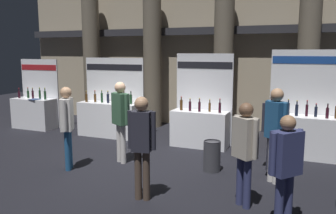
{
  "coord_description": "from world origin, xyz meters",
  "views": [
    {
      "loc": [
        3.77,
        -6.78,
        2.52
      ],
      "look_at": [
        0.72,
        0.5,
        1.25
      ],
      "focal_mm": 37.24,
      "sensor_mm": 36.0,
      "label": 1
    }
  ],
  "objects_px": {
    "exhibitor_booth_3": "(305,131)",
    "visitor_1": "(142,140)",
    "exhibitor_booth_0": "(35,110)",
    "visitor_8": "(286,161)",
    "visitor_2": "(121,114)",
    "visitor_3": "(245,145)",
    "exhibitor_booth_2": "(200,124)",
    "visitor_9": "(67,121)",
    "exhibitor_booth_1": "(110,116)",
    "visitor_4": "(274,125)",
    "visitor_7": "(276,127)",
    "trash_bin": "(212,156)"
  },
  "relations": [
    {
      "from": "visitor_4",
      "to": "visitor_8",
      "type": "relative_size",
      "value": 1.02
    },
    {
      "from": "visitor_1",
      "to": "visitor_8",
      "type": "relative_size",
      "value": 1.08
    },
    {
      "from": "visitor_2",
      "to": "visitor_9",
      "type": "distance_m",
      "value": 1.17
    },
    {
      "from": "visitor_1",
      "to": "visitor_2",
      "type": "relative_size",
      "value": 0.96
    },
    {
      "from": "exhibitor_booth_1",
      "to": "visitor_4",
      "type": "relative_size",
      "value": 1.39
    },
    {
      "from": "exhibitor_booth_3",
      "to": "visitor_2",
      "type": "xyz_separation_m",
      "value": [
        -3.84,
        -2.07,
        0.49
      ]
    },
    {
      "from": "visitor_2",
      "to": "visitor_3",
      "type": "relative_size",
      "value": 1.07
    },
    {
      "from": "exhibitor_booth_0",
      "to": "visitor_4",
      "type": "relative_size",
      "value": 1.35
    },
    {
      "from": "exhibitor_booth_3",
      "to": "visitor_4",
      "type": "bearing_deg",
      "value": -114.72
    },
    {
      "from": "visitor_3",
      "to": "exhibitor_booth_0",
      "type": "bearing_deg",
      "value": -165.01
    },
    {
      "from": "visitor_4",
      "to": "visitor_7",
      "type": "height_order",
      "value": "visitor_7"
    },
    {
      "from": "exhibitor_booth_0",
      "to": "visitor_8",
      "type": "relative_size",
      "value": 1.37
    },
    {
      "from": "visitor_4",
      "to": "exhibitor_booth_3",
      "type": "bearing_deg",
      "value": 50.06
    },
    {
      "from": "exhibitor_booth_0",
      "to": "visitor_8",
      "type": "xyz_separation_m",
      "value": [
        8.12,
        -3.75,
        0.4
      ]
    },
    {
      "from": "visitor_2",
      "to": "visitor_9",
      "type": "bearing_deg",
      "value": 75.56
    },
    {
      "from": "exhibitor_booth_1",
      "to": "exhibitor_booth_3",
      "type": "xyz_separation_m",
      "value": [
        5.44,
        -0.01,
        0.02
      ]
    },
    {
      "from": "exhibitor_booth_2",
      "to": "visitor_3",
      "type": "distance_m",
      "value": 3.73
    },
    {
      "from": "exhibitor_booth_1",
      "to": "visitor_2",
      "type": "distance_m",
      "value": 2.68
    },
    {
      "from": "exhibitor_booth_3",
      "to": "visitor_4",
      "type": "xyz_separation_m",
      "value": [
        -0.59,
        -1.29,
        0.36
      ]
    },
    {
      "from": "visitor_9",
      "to": "trash_bin",
      "type": "bearing_deg",
      "value": -95.15
    },
    {
      "from": "exhibitor_booth_2",
      "to": "trash_bin",
      "type": "height_order",
      "value": "exhibitor_booth_2"
    },
    {
      "from": "visitor_9",
      "to": "exhibitor_booth_3",
      "type": "bearing_deg",
      "value": -83.73
    },
    {
      "from": "exhibitor_booth_0",
      "to": "visitor_2",
      "type": "height_order",
      "value": "exhibitor_booth_0"
    },
    {
      "from": "trash_bin",
      "to": "visitor_8",
      "type": "relative_size",
      "value": 0.4
    },
    {
      "from": "visitor_1",
      "to": "visitor_7",
      "type": "relative_size",
      "value": 0.97
    },
    {
      "from": "exhibitor_booth_2",
      "to": "visitor_2",
      "type": "xyz_separation_m",
      "value": [
        -1.23,
        -2.04,
        0.52
      ]
    },
    {
      "from": "exhibitor_booth_3",
      "to": "trash_bin",
      "type": "bearing_deg",
      "value": -134.14
    },
    {
      "from": "exhibitor_booth_0",
      "to": "trash_bin",
      "type": "distance_m",
      "value": 6.79
    },
    {
      "from": "exhibitor_booth_1",
      "to": "visitor_4",
      "type": "bearing_deg",
      "value": -15.03
    },
    {
      "from": "exhibitor_booth_3",
      "to": "visitor_8",
      "type": "xyz_separation_m",
      "value": [
        -0.18,
        -3.76,
        0.37
      ]
    },
    {
      "from": "exhibitor_booth_0",
      "to": "visitor_8",
      "type": "height_order",
      "value": "exhibitor_booth_0"
    },
    {
      "from": "visitor_2",
      "to": "visitor_4",
      "type": "xyz_separation_m",
      "value": [
        3.24,
        0.78,
        -0.13
      ]
    },
    {
      "from": "exhibitor_booth_3",
      "to": "exhibitor_booth_0",
      "type": "bearing_deg",
      "value": -179.96
    },
    {
      "from": "exhibitor_booth_0",
      "to": "exhibitor_booth_3",
      "type": "distance_m",
      "value": 8.31
    },
    {
      "from": "visitor_7",
      "to": "visitor_9",
      "type": "bearing_deg",
      "value": 52.72
    },
    {
      "from": "exhibitor_booth_3",
      "to": "visitor_9",
      "type": "relative_size",
      "value": 1.43
    },
    {
      "from": "exhibitor_booth_2",
      "to": "visitor_1",
      "type": "xyz_separation_m",
      "value": [
        0.12,
        -3.66,
        0.46
      ]
    },
    {
      "from": "exhibitor_booth_0",
      "to": "visitor_8",
      "type": "bearing_deg",
      "value": -24.78
    },
    {
      "from": "visitor_1",
      "to": "visitor_2",
      "type": "xyz_separation_m",
      "value": [
        -1.35,
        1.62,
        0.06
      ]
    },
    {
      "from": "exhibitor_booth_1",
      "to": "visitor_7",
      "type": "height_order",
      "value": "exhibitor_booth_1"
    },
    {
      "from": "exhibitor_booth_3",
      "to": "visitor_1",
      "type": "distance_m",
      "value": 4.47
    },
    {
      "from": "visitor_4",
      "to": "visitor_7",
      "type": "distance_m",
      "value": 0.74
    },
    {
      "from": "exhibitor_booth_0",
      "to": "visitor_2",
      "type": "xyz_separation_m",
      "value": [
        4.47,
        -2.07,
        0.53
      ]
    },
    {
      "from": "exhibitor_booth_0",
      "to": "visitor_7",
      "type": "bearing_deg",
      "value": -14.47
    },
    {
      "from": "exhibitor_booth_1",
      "to": "exhibitor_booth_3",
      "type": "distance_m",
      "value": 5.44
    },
    {
      "from": "visitor_3",
      "to": "visitor_1",
      "type": "bearing_deg",
      "value": -127.51
    },
    {
      "from": "exhibitor_booth_0",
      "to": "exhibitor_booth_1",
      "type": "height_order",
      "value": "exhibitor_booth_1"
    },
    {
      "from": "exhibitor_booth_1",
      "to": "visitor_1",
      "type": "relative_size",
      "value": 1.3
    },
    {
      "from": "visitor_2",
      "to": "visitor_3",
      "type": "height_order",
      "value": "visitor_2"
    },
    {
      "from": "exhibitor_booth_3",
      "to": "visitor_2",
      "type": "relative_size",
      "value": 1.38
    }
  ]
}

